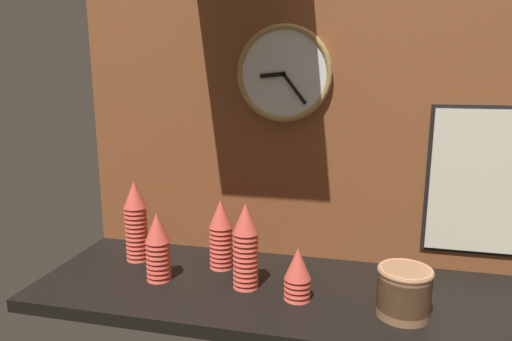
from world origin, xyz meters
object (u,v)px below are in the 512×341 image
cup_stack_left (158,247)px  menu_board (482,182)px  cup_stack_far_left (136,221)px  cup_stack_center (246,246)px  wall_clock (284,74)px  cup_stack_center_right (298,274)px  bowl_stack_right (404,291)px  cup_stack_center_left (221,234)px

cup_stack_left → menu_board: bearing=16.0°
cup_stack_far_left → menu_board: menu_board is taller
cup_stack_center → wall_clock: wall_clock is taller
wall_clock → menu_board: size_ratio=0.66×
cup_stack_center_right → menu_board: bearing=29.8°
cup_stack_center → bowl_stack_right: cup_stack_center is taller
bowl_stack_right → cup_stack_center: bearing=172.3°
cup_stack_center_right → bowl_stack_right: size_ratio=1.07×
cup_stack_center_left → wall_clock: 0.58m
cup_stack_center_right → wall_clock: (-0.10, 0.31, 0.58)m
bowl_stack_right → wall_clock: bearing=140.6°
wall_clock → menu_board: bearing=0.8°
cup_stack_far_left → bowl_stack_right: (0.90, -0.18, -0.07)m
bowl_stack_right → menu_board: size_ratio=0.31×
cup_stack_far_left → wall_clock: wall_clock is taller
cup_stack_center → cup_stack_center_right: bearing=-13.0°
cup_stack_far_left → bowl_stack_right: size_ratio=1.92×
cup_stack_center_right → bowl_stack_right: (0.30, -0.02, -0.01)m
cup_stack_center → bowl_stack_right: bearing=-7.7°
cup_stack_left → cup_stack_far_left: bearing=137.6°
cup_stack_center_right → bowl_stack_right: 0.30m
cup_stack_left → menu_board: (1.01, 0.29, 0.20)m
cup_stack_far_left → menu_board: size_ratio=0.59×
cup_stack_center_left → menu_board: bearing=10.3°
cup_stack_left → bowl_stack_right: bearing=-3.8°
cup_stack_far_left → cup_stack_center: (0.43, -0.12, -0.01)m
cup_stack_center → menu_board: bearing=21.0°
cup_stack_left → bowl_stack_right: (0.76, -0.05, -0.04)m
cup_stack_center_right → cup_stack_far_left: bearing=165.3°
cup_stack_center → bowl_stack_right: 0.48m
cup_stack_center → cup_stack_center_left: bearing=134.1°
cup_stack_center_left → wall_clock: wall_clock is taller
cup_stack_center_right → menu_board: size_ratio=0.32×
cup_stack_left → menu_board: 1.07m
cup_stack_far_left → wall_clock: 0.73m
cup_stack_center → bowl_stack_right: size_ratio=1.82×
menu_board → cup_stack_center_left: bearing=-169.7°
wall_clock → menu_board: wall_clock is taller
cup_stack_center_left → cup_stack_far_left: bearing=-179.2°
wall_clock → bowl_stack_right: bearing=-39.4°
cup_stack_far_left → menu_board: bearing=7.8°
cup_stack_center → bowl_stack_right: (0.47, -0.06, -0.06)m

